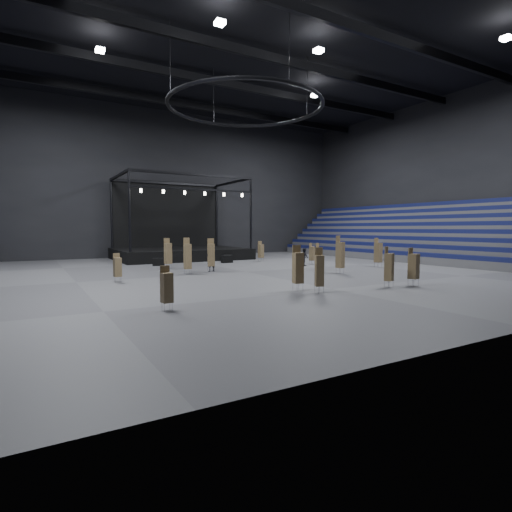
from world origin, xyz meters
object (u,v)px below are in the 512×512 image
chair_stack_1 (340,254)px  chair_stack_10 (211,254)px  flight_case_right (227,258)px  man_center (211,259)px  chair_stack_2 (298,267)px  chair_stack_11 (261,251)px  chair_stack_6 (117,267)px  chair_stack_13 (413,266)px  chair_stack_7 (319,256)px  flight_case_mid (227,259)px  chair_stack_5 (168,253)px  stage (178,246)px  chair_stack_3 (389,266)px  chair_stack_0 (167,287)px  chair_stack_9 (187,256)px  chair_stack_8 (319,270)px  crew_member (304,257)px  chair_stack_4 (378,252)px  flight_case_left (159,262)px  chair_stack_12 (312,253)px

chair_stack_1 → chair_stack_10: size_ratio=1.09×
flight_case_right → chair_stack_10: (-5.74, -8.82, 1.05)m
man_center → chair_stack_2: bearing=83.2°
chair_stack_1 → chair_stack_11: (0.41, 12.68, -0.35)m
chair_stack_6 → chair_stack_13: size_ratio=0.81×
chair_stack_2 → chair_stack_6: (-8.08, 8.66, -0.31)m
chair_stack_7 → man_center: 8.89m
flight_case_mid → man_center: (-4.63, -6.67, 0.65)m
chair_stack_5 → chair_stack_2: bearing=-86.3°
stage → chair_stack_3: 28.03m
chair_stack_0 → chair_stack_11: chair_stack_11 is taller
chair_stack_5 → chair_stack_7: bearing=-41.2°
flight_case_mid → chair_stack_7: 10.93m
flight_case_right → chair_stack_1: (2.40, -14.97, 1.14)m
stage → chair_stack_9: (-4.63, -15.53, -0.04)m
chair_stack_13 → chair_stack_8: bearing=159.4°
chair_stack_7 → chair_stack_6: bearing=159.3°
stage → chair_stack_8: 27.44m
chair_stack_7 → chair_stack_11: bearing=69.8°
flight_case_right → crew_member: (3.89, -8.46, 0.48)m
flight_case_right → chair_stack_0: chair_stack_0 is taller
chair_stack_10 → chair_stack_4: bearing=1.2°
stage → chair_stack_5: stage is taller
chair_stack_11 → man_center: chair_stack_11 is taller
stage → chair_stack_0: (-10.13, -27.91, -0.43)m
chair_stack_3 → chair_stack_8: chair_stack_8 is taller
chair_stack_4 → crew_member: (-4.77, 4.53, -0.54)m
flight_case_right → chair_stack_1: chair_stack_1 is taller
chair_stack_10 → chair_stack_11: 10.76m
chair_stack_0 → chair_stack_5: chair_stack_5 is taller
chair_stack_9 → chair_stack_13: size_ratio=1.20×
chair_stack_10 → chair_stack_6: bearing=-142.9°
flight_case_left → chair_stack_4: bearing=-34.2°
chair_stack_13 → man_center: bearing=105.1°
stage → chair_stack_10: stage is taller
chair_stack_2 → chair_stack_8: bearing=-52.8°
chair_stack_13 → chair_stack_7: bearing=72.5°
chair_stack_7 → man_center: size_ratio=1.11×
chair_stack_10 → chair_stack_12: size_ratio=1.31×
chair_stack_12 → chair_stack_6: bearing=174.0°
flight_case_left → chair_stack_6: bearing=-119.4°
chair_stack_7 → chair_stack_9: (-10.42, 2.81, 0.24)m
flight_case_left → flight_case_right: size_ratio=1.02×
chair_stack_2 → chair_stack_3: chair_stack_2 is taller
stage → chair_stack_6: stage is taller
chair_stack_0 → chair_stack_2: 8.24m
flight_case_right → crew_member: crew_member is taller
stage → flight_case_mid: size_ratio=12.54×
chair_stack_1 → chair_stack_13: bearing=-111.0°
chair_stack_2 → chair_stack_3: bearing=-4.9°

